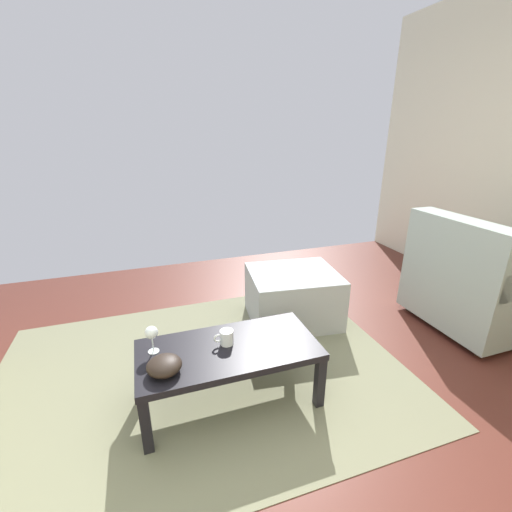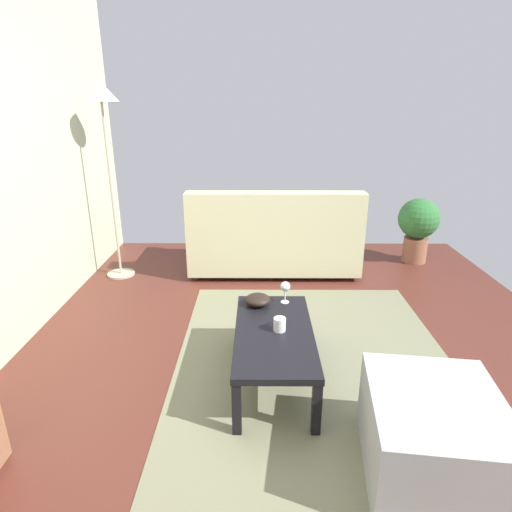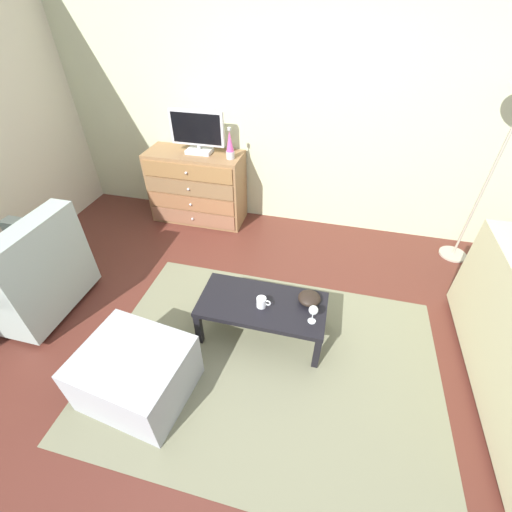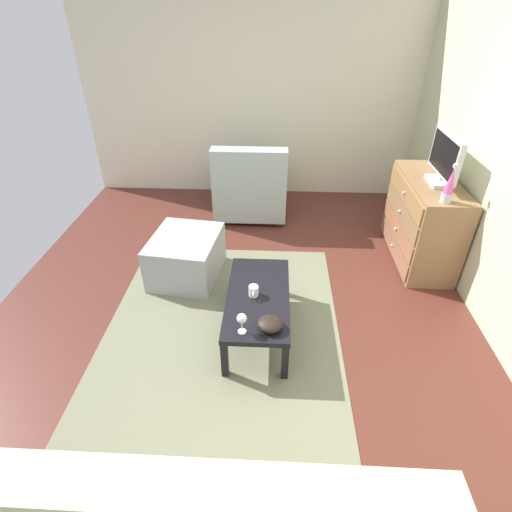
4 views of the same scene
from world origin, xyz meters
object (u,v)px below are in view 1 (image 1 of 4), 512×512
at_px(wine_glass, 152,334).
at_px(armchair, 475,284).
at_px(bowl_decorative, 164,365).
at_px(ottoman, 293,296).
at_px(coffee_table, 229,354).
at_px(mug, 226,337).

relative_size(wine_glass, armchair, 0.17).
bearing_deg(bowl_decorative, wine_glass, -76.72).
bearing_deg(armchair, ottoman, -22.18).
bearing_deg(bowl_decorative, armchair, -173.24).
height_order(coffee_table, bowl_decorative, bowl_decorative).
distance_m(wine_glass, mug, 0.41).
bearing_deg(mug, bowl_decorative, 21.08).
relative_size(coffee_table, bowl_decorative, 5.71).
bearing_deg(ottoman, mug, 43.20).
relative_size(bowl_decorative, armchair, 0.19).
xyz_separation_m(armchair, ottoman, (1.32, -0.54, -0.16)).
relative_size(wine_glass, mug, 1.38).
bearing_deg(coffee_table, mug, -83.98).
height_order(mug, ottoman, mug).
xyz_separation_m(mug, armchair, (-2.05, -0.15, -0.04)).
bearing_deg(armchair, coffee_table, 5.11).
height_order(mug, armchair, armchair).
bearing_deg(mug, coffee_table, 96.02).
bearing_deg(mug, armchair, -175.84).
height_order(wine_glass, mug, wine_glass).
xyz_separation_m(bowl_decorative, ottoman, (-1.08, -0.82, -0.19)).
xyz_separation_m(coffee_table, wine_glass, (0.40, -0.09, 0.16)).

